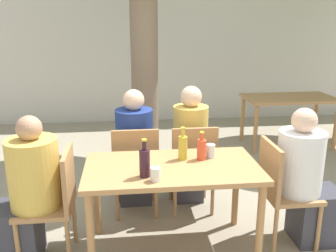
# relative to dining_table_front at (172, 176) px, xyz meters

# --- Properties ---
(ground_plane) EXTENTS (30.00, 30.00, 0.00)m
(ground_plane) POSITION_rel_dining_table_front_xyz_m (0.00, 0.00, -0.67)
(ground_plane) COLOR gray
(cafe_building_wall) EXTENTS (10.00, 0.08, 2.80)m
(cafe_building_wall) POSITION_rel_dining_table_front_xyz_m (0.00, 4.26, 0.73)
(cafe_building_wall) COLOR beige
(cafe_building_wall) RESTS_ON ground_plane
(dining_table_front) EXTENTS (1.42, 0.78, 0.77)m
(dining_table_front) POSITION_rel_dining_table_front_xyz_m (0.00, 0.00, 0.00)
(dining_table_front) COLOR #B27F4C
(dining_table_front) RESTS_ON ground_plane
(dining_table_back) EXTENTS (1.35, 0.74, 0.77)m
(dining_table_back) POSITION_rel_dining_table_front_xyz_m (2.11, 2.51, -0.01)
(dining_table_back) COLOR #B27F4C
(dining_table_back) RESTS_ON ground_plane
(patio_chair_0) EXTENTS (0.44, 0.44, 0.93)m
(patio_chair_0) POSITION_rel_dining_table_front_xyz_m (-0.94, 0.00, -0.14)
(patio_chair_0) COLOR #A87A4C
(patio_chair_0) RESTS_ON ground_plane
(patio_chair_1) EXTENTS (0.44, 0.44, 0.93)m
(patio_chair_1) POSITION_rel_dining_table_front_xyz_m (0.94, 0.00, -0.14)
(patio_chair_1) COLOR #A87A4C
(patio_chair_1) RESTS_ON ground_plane
(patio_chair_2) EXTENTS (0.44, 0.44, 0.93)m
(patio_chair_2) POSITION_rel_dining_table_front_xyz_m (-0.28, 0.62, -0.14)
(patio_chair_2) COLOR #A87A4C
(patio_chair_2) RESTS_ON ground_plane
(patio_chair_3) EXTENTS (0.44, 0.44, 0.93)m
(patio_chair_3) POSITION_rel_dining_table_front_xyz_m (0.28, 0.62, -0.14)
(patio_chair_3) COLOR #A87A4C
(patio_chair_3) RESTS_ON ground_plane
(person_seated_0) EXTENTS (0.60, 0.40, 1.22)m
(person_seated_0) POSITION_rel_dining_table_front_xyz_m (-1.17, -0.00, -0.12)
(person_seated_0) COLOR #383842
(person_seated_0) RESTS_ON ground_plane
(person_seated_1) EXTENTS (0.59, 0.39, 1.22)m
(person_seated_1) POSITION_rel_dining_table_front_xyz_m (1.17, -0.00, -0.12)
(person_seated_1) COLOR #383842
(person_seated_1) RESTS_ON ground_plane
(person_seated_2) EXTENTS (0.37, 0.59, 1.26)m
(person_seated_2) POSITION_rel_dining_table_front_xyz_m (-0.28, 0.85, -0.10)
(person_seated_2) COLOR #383842
(person_seated_2) RESTS_ON ground_plane
(person_seated_3) EXTENTS (0.35, 0.58, 1.28)m
(person_seated_3) POSITION_rel_dining_table_front_xyz_m (0.28, 0.85, -0.10)
(person_seated_3) COLOR #383842
(person_seated_3) RESTS_ON ground_plane
(oil_cruet_0) EXTENTS (0.08, 0.08, 0.28)m
(oil_cruet_0) POSITION_rel_dining_table_front_xyz_m (0.11, 0.14, 0.20)
(oil_cruet_0) COLOR gold
(oil_cruet_0) RESTS_ON dining_table_front
(wine_bottle_1) EXTENTS (0.08, 0.08, 0.30)m
(wine_bottle_1) POSITION_rel_dining_table_front_xyz_m (-0.23, -0.19, 0.21)
(wine_bottle_1) COLOR #331923
(wine_bottle_1) RESTS_ON dining_table_front
(soda_bottle_2) EXTENTS (0.08, 0.08, 0.25)m
(soda_bottle_2) POSITION_rel_dining_table_front_xyz_m (0.26, 0.12, 0.19)
(soda_bottle_2) COLOR #DB4C2D
(soda_bottle_2) RESTS_ON dining_table_front
(drinking_glass_0) EXTENTS (0.08, 0.08, 0.12)m
(drinking_glass_0) POSITION_rel_dining_table_front_xyz_m (0.35, 0.16, 0.15)
(drinking_glass_0) COLOR silver
(drinking_glass_0) RESTS_ON dining_table_front
(drinking_glass_1) EXTENTS (0.08, 0.08, 0.10)m
(drinking_glass_1) POSITION_rel_dining_table_front_xyz_m (-0.16, -0.27, 0.15)
(drinking_glass_1) COLOR silver
(drinking_glass_1) RESTS_ON dining_table_front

